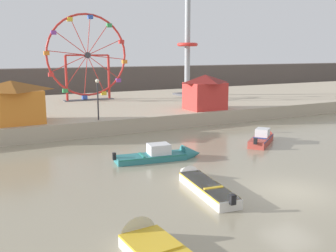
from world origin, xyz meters
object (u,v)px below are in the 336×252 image
Objects in this scene: ferris_wheel_red_frame at (87,57)px; motorboat_teal_painted at (166,155)px; motorboat_faded_red at (263,138)px; carnival_booth_orange_canopy at (12,101)px; motorboat_pale_grey at (148,244)px; drop_tower_steel_tower at (187,49)px; carnival_booth_red_striped at (205,91)px; promenade_lamp_near at (98,93)px; motorboat_white_red_stripe at (200,183)px.

motorboat_teal_painted is at bearing -94.08° from ferris_wheel_red_frame.
carnival_booth_orange_canopy is (-16.76, 10.00, 2.67)m from motorboat_faded_red.
ferris_wheel_red_frame reaches higher than motorboat_teal_painted.
motorboat_pale_grey is 39.02m from drop_tower_steel_tower.
ferris_wheel_red_frame is 2.54× the size of carnival_booth_red_striped.
motorboat_faded_red is at bearing -72.17° from ferris_wheel_red_frame.
carnival_booth_red_striped is (-4.92, -11.91, -4.12)m from drop_tower_steel_tower.
motorboat_faded_red is 23.24m from drop_tower_steel_tower.
motorboat_faded_red reaches higher than motorboat_pale_grey.
drop_tower_steel_tower is at bearing -3.31° from ferris_wheel_red_frame.
carnival_booth_red_striped reaches higher than carnival_booth_orange_canopy.
motorboat_teal_painted reaches higher than motorboat_pale_grey.
motorboat_teal_painted is at bearing -55.97° from carnival_booth_orange_canopy.
ferris_wheel_red_frame reaches higher than motorboat_faded_red.
drop_tower_steel_tower is 4.05× the size of promenade_lamp_near.
motorboat_white_red_stripe is 1.22× the size of carnival_booth_orange_canopy.
promenade_lamp_near is (-16.11, -13.08, -3.63)m from drop_tower_steel_tower.
motorboat_pale_grey is at bearing -102.87° from ferris_wheel_red_frame.
carnival_booth_red_striped reaches higher than motorboat_teal_painted.
promenade_lamp_near reaches higher than carnival_booth_orange_canopy.
promenade_lamp_near is at bearing -173.45° from carnival_booth_red_striped.
motorboat_teal_painted reaches higher than motorboat_white_red_stripe.
ferris_wheel_red_frame is 14.45m from promenade_lamp_near.
motorboat_pale_grey is 0.92× the size of motorboat_faded_red.
carnival_booth_red_striped is 17.61m from carnival_booth_orange_canopy.
motorboat_teal_painted is at bearing -123.14° from drop_tower_steel_tower.
motorboat_teal_painted is 5.60m from motorboat_white_red_stripe.
drop_tower_steel_tower is at bearing 64.54° from motorboat_teal_painted.
carnival_booth_orange_canopy is 1.47× the size of promenade_lamp_near.
motorboat_teal_painted is 27.50m from drop_tower_steel_tower.
motorboat_white_red_stripe is 32.58m from drop_tower_steel_tower.
drop_tower_steel_tower is at bearing 37.42° from motorboat_faded_red.
promenade_lamp_near is at bearing 107.25° from motorboat_teal_painted.
motorboat_white_red_stripe is 29.30m from ferris_wheel_red_frame.
carnival_booth_red_striped is at bearing -40.80° from motorboat_pale_grey.
ferris_wheel_red_frame is at bearing -16.53° from motorboat_pale_grey.
promenade_lamp_near reaches higher than motorboat_faded_red.
ferris_wheel_red_frame reaches higher than promenade_lamp_near.
carnival_booth_orange_canopy is at bearing 179.10° from carnival_booth_red_striped.
carnival_booth_red_striped is at bearing -112.46° from drop_tower_steel_tower.
motorboat_faded_red is 1.13× the size of carnival_booth_red_striped.
promenade_lamp_near is (6.42, -1.62, 0.50)m from carnival_booth_orange_canopy.
motorboat_pale_grey is at bearing -112.62° from motorboat_teal_painted.
carnival_booth_orange_canopy is at bearing -128.26° from ferris_wheel_red_frame.
drop_tower_steel_tower is 21.07m from promenade_lamp_near.
motorboat_teal_painted is at bearing -80.43° from promenade_lamp_near.
motorboat_white_red_stripe is at bearing -119.08° from drop_tower_steel_tower.
motorboat_teal_painted is 14.43m from carnival_booth_red_striped.
promenade_lamp_near is (4.39, 19.39, 3.27)m from motorboat_pale_grey.
carnival_booth_red_striped is at bearing 54.84° from motorboat_teal_painted.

